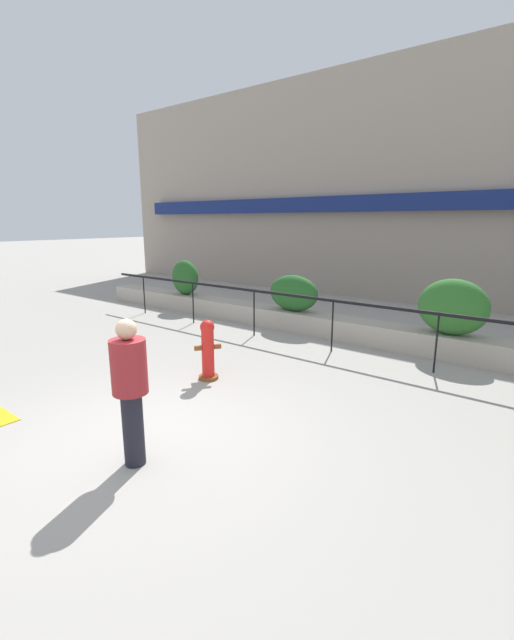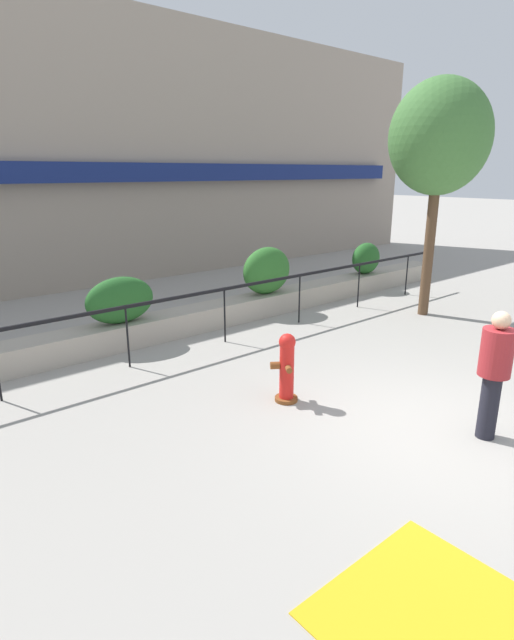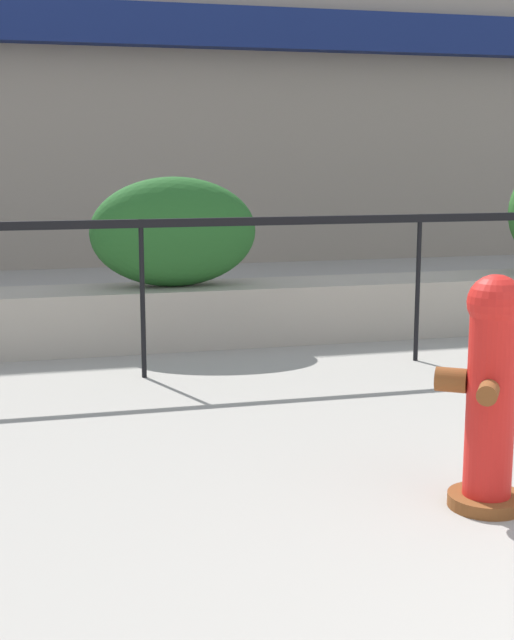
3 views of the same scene
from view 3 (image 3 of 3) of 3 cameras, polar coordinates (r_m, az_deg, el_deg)
The scene contains 4 objects.
planter_wall_low at distance 8.09m, azimuth 6.92°, elevation 0.85°, with size 18.00×0.70×0.50m, color #ADA393.
fence_railing_segment at distance 6.99m, azimuth 10.36°, elevation 5.59°, with size 15.00×0.05×1.15m.
hedge_bush_1 at distance 7.54m, azimuth -5.34°, elevation 5.63°, with size 1.41×0.59×0.92m, color #235B23.
fire_hydrant at distance 4.16m, azimuth 14.70°, elevation -4.39°, with size 0.49×0.49×1.08m.
Camera 3 is at (-2.93, -1.41, 1.60)m, focal length 50.00 mm.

